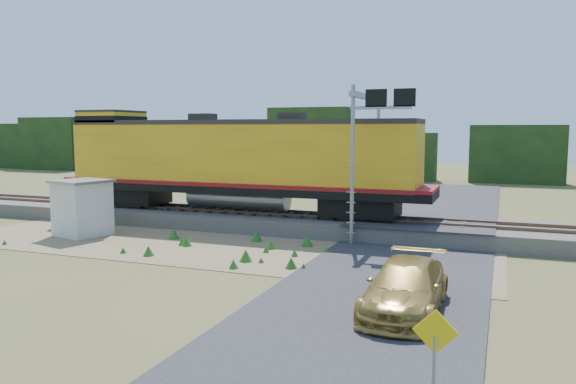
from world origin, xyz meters
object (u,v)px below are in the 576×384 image
at_px(shed, 82,208).
at_px(car, 406,288).
at_px(locomotive, 233,160).
at_px(signal_gantry, 371,126).
at_px(road_sign, 435,357).

xyz_separation_m(shed, car, (17.38, -6.26, -0.69)).
distance_m(locomotive, shed, 8.30).
distance_m(signal_gantry, car, 12.60).
bearing_deg(shed, road_sign, -19.89).
relative_size(road_sign, car, 0.44).
relative_size(locomotive, shed, 7.37).
bearing_deg(locomotive, shed, -136.57).
bearing_deg(shed, signal_gantry, 33.54).
xyz_separation_m(locomotive, road_sign, (13.16, -18.37, -2.25)).
height_order(shed, signal_gantry, signal_gantry).
xyz_separation_m(shed, signal_gantry, (13.79, 4.81, 4.12)).
relative_size(signal_gantry, road_sign, 3.23).
bearing_deg(car, road_sign, -76.17).
relative_size(shed, road_sign, 1.27).
distance_m(signal_gantry, road_sign, 18.88).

